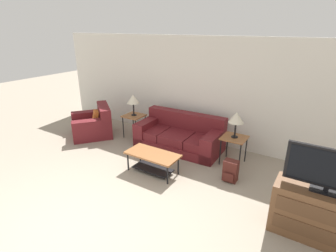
{
  "coord_description": "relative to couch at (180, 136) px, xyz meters",
  "views": [
    {
      "loc": [
        2.68,
        -1.66,
        2.8
      ],
      "look_at": [
        -0.11,
        2.74,
        0.8
      ],
      "focal_mm": 28.0,
      "sensor_mm": 36.0,
      "label": 1
    }
  ],
  "objects": [
    {
      "name": "table_lamp_left",
      "position": [
        -1.35,
        -0.07,
        0.75
      ],
      "size": [
        0.32,
        0.32,
        0.55
      ],
      "color": "black",
      "rests_on": "side_table_left"
    },
    {
      "name": "wall_back",
      "position": [
        0.2,
        0.7,
        1.01
      ],
      "size": [
        9.03,
        0.06,
        2.6
      ],
      "color": "silver",
      "rests_on": "ground_plane"
    },
    {
      "name": "side_table_right",
      "position": [
        1.36,
        -0.07,
        0.25
      ],
      "size": [
        0.51,
        0.49,
        0.61
      ],
      "color": "#935B33",
      "rests_on": "ground_plane"
    },
    {
      "name": "armchair",
      "position": [
        -2.4,
        -0.55,
        -0.01
      ],
      "size": [
        1.44,
        1.43,
        0.8
      ],
      "color": "maroon",
      "rests_on": "ground_plane"
    },
    {
      "name": "television",
      "position": [
        3.08,
        -1.52,
        0.79
      ],
      "size": [
        1.08,
        0.2,
        0.62
      ],
      "color": "black",
      "rests_on": "tv_console"
    },
    {
      "name": "side_table_left",
      "position": [
        -1.35,
        -0.07,
        0.25
      ],
      "size": [
        0.51,
        0.49,
        0.61
      ],
      "color": "#935B33",
      "rests_on": "ground_plane"
    },
    {
      "name": "tv_console",
      "position": [
        3.08,
        -1.52,
        0.09
      ],
      "size": [
        1.23,
        0.49,
        0.75
      ],
      "color": "brown",
      "rests_on": "ground_plane"
    },
    {
      "name": "coffee_table",
      "position": [
        0.12,
        -1.31,
        0.02
      ],
      "size": [
        1.08,
        0.52,
        0.42
      ],
      "color": "#935B33",
      "rests_on": "ground_plane"
    },
    {
      "name": "couch",
      "position": [
        0.0,
        0.0,
        0.0
      ],
      "size": [
        2.07,
        1.04,
        0.82
      ],
      "color": "maroon",
      "rests_on": "ground_plane"
    },
    {
      "name": "table_lamp_right",
      "position": [
        1.36,
        -0.07,
        0.75
      ],
      "size": [
        0.32,
        0.32,
        0.55
      ],
      "color": "black",
      "rests_on": "side_table_right"
    },
    {
      "name": "ground_plane",
      "position": [
        0.2,
        -3.42,
        -0.29
      ],
      "size": [
        24.0,
        24.0,
        0.0
      ],
      "primitive_type": "plane",
      "color": "gray"
    },
    {
      "name": "backpack",
      "position": [
        1.56,
        -0.77,
        -0.08
      ],
      "size": [
        0.27,
        0.26,
        0.43
      ],
      "color": "#4C1E19",
      "rests_on": "ground_plane"
    }
  ]
}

